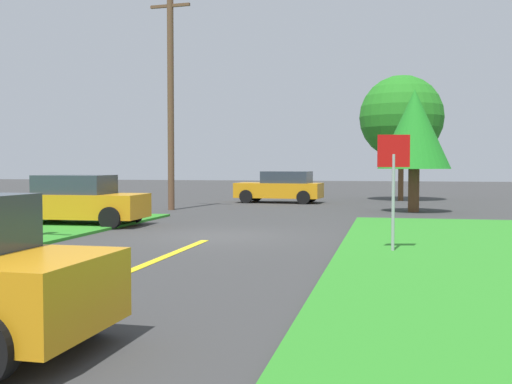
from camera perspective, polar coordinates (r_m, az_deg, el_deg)
name	(u,v)px	position (r m, az deg, el deg)	size (l,w,h in m)	color
ground_plane	(216,236)	(16.86, -3.75, -4.10)	(120.00, 120.00, 0.00)	#383838
lane_stripe_center	(65,298)	(9.52, -17.26, -9.31)	(0.20, 14.00, 0.01)	yellow
stop_sign	(393,171)	(13.65, 12.60, 1.90)	(0.69, 0.19, 2.59)	#9EA0A8
car_approaching_junction	(281,187)	(31.75, 2.32, 0.46)	(4.51, 2.29, 1.62)	orange
parked_car_near_building	(79,201)	(20.49, -16.02, -0.77)	(4.12, 2.10, 1.62)	orange
utility_pole_mid	(171,97)	(26.99, -7.90, 8.74)	(1.80, 0.28, 9.50)	brown
oak_tree_left	(401,117)	(34.49, 13.31, 6.75)	(4.51, 4.51, 6.80)	brown
pine_tree_center	(414,130)	(26.26, 14.44, 5.59)	(2.97, 2.97, 5.06)	brown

